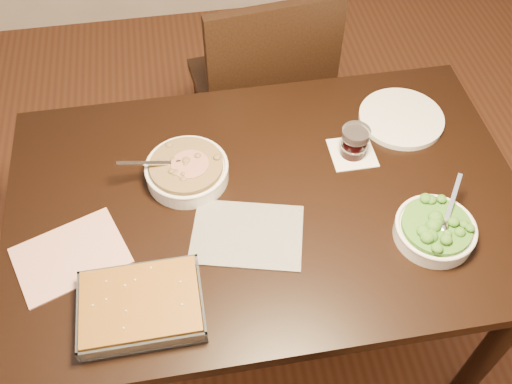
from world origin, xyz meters
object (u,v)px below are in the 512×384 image
(table, at_px, (266,218))
(dinner_plate, at_px, (401,118))
(baking_dish, at_px, (141,306))
(chair_far, at_px, (263,88))
(broccoli_bowl, at_px, (435,230))
(wine_tumbler, at_px, (355,141))
(stew_bowl, at_px, (187,170))

(table, xyz_separation_m, dinner_plate, (0.45, 0.23, 0.10))
(baking_dish, bearing_deg, chair_far, 63.96)
(broccoli_bowl, height_order, baking_dish, broccoli_bowl)
(table, height_order, chair_far, chair_far)
(broccoli_bowl, height_order, wine_tumbler, wine_tumbler)
(baking_dish, distance_m, wine_tumbler, 0.74)
(stew_bowl, relative_size, baking_dish, 0.89)
(broccoli_bowl, bearing_deg, stew_bowl, 153.61)
(chair_far, bearing_deg, dinner_plate, 121.18)
(broccoli_bowl, distance_m, baking_dish, 0.75)
(table, distance_m, stew_bowl, 0.26)
(table, height_order, broccoli_bowl, broccoli_bowl)
(baking_dish, distance_m, chair_far, 1.08)
(stew_bowl, height_order, chair_far, chair_far)
(stew_bowl, height_order, baking_dish, stew_bowl)
(table, height_order, wine_tumbler, wine_tumbler)
(wine_tumbler, bearing_deg, table, -156.33)
(broccoli_bowl, relative_size, dinner_plate, 0.85)
(dinner_plate, relative_size, chair_far, 0.26)
(stew_bowl, bearing_deg, chair_far, 60.77)
(baking_dish, relative_size, chair_far, 0.30)
(table, distance_m, baking_dish, 0.46)
(baking_dish, bearing_deg, table, 38.75)
(wine_tumbler, bearing_deg, dinner_plate, 30.46)
(wine_tumbler, bearing_deg, chair_far, 106.62)
(dinner_plate, height_order, chair_far, chair_far)
(stew_bowl, distance_m, dinner_plate, 0.67)
(stew_bowl, distance_m, baking_dish, 0.41)
(baking_dish, bearing_deg, broccoli_bowl, 6.45)
(wine_tumbler, distance_m, chair_far, 0.63)
(stew_bowl, bearing_deg, table, -27.61)
(table, distance_m, broccoli_bowl, 0.46)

